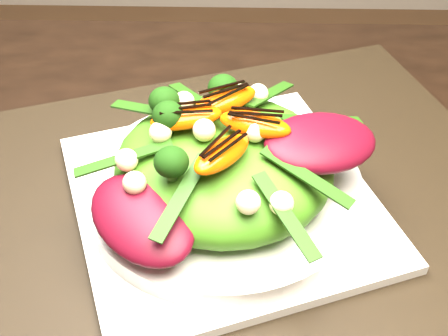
{
  "coord_description": "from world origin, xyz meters",
  "views": [
    {
      "loc": [
        -0.01,
        -0.27,
        1.13
      ],
      "look_at": [
        -0.02,
        0.1,
        0.8
      ],
      "focal_mm": 48.0,
      "sensor_mm": 36.0,
      "label": 1
    }
  ],
  "objects_px": {
    "orange_segment": "(226,113)",
    "dining_table": "(242,320)",
    "salad_bowl": "(224,188)",
    "plate_base": "(224,200)",
    "lettuce_mound": "(224,164)",
    "placemat": "(224,205)"
  },
  "relations": [
    {
      "from": "salad_bowl",
      "to": "plate_base",
      "type": "bearing_deg",
      "value": -90.0
    },
    {
      "from": "lettuce_mound",
      "to": "plate_base",
      "type": "bearing_deg",
      "value": -90.0
    },
    {
      "from": "placemat",
      "to": "plate_base",
      "type": "relative_size",
      "value": 2.14
    },
    {
      "from": "plate_base",
      "to": "placemat",
      "type": "bearing_deg",
      "value": 0.0
    },
    {
      "from": "placemat",
      "to": "plate_base",
      "type": "xyz_separation_m",
      "value": [
        0.0,
        0.0,
        0.01
      ]
    },
    {
      "from": "placemat",
      "to": "lettuce_mound",
      "type": "relative_size",
      "value": 2.94
    },
    {
      "from": "dining_table",
      "to": "plate_base",
      "type": "distance_m",
      "value": 0.11
    },
    {
      "from": "plate_base",
      "to": "salad_bowl",
      "type": "distance_m",
      "value": 0.01
    },
    {
      "from": "dining_table",
      "to": "plate_base",
      "type": "height_order",
      "value": "dining_table"
    },
    {
      "from": "plate_base",
      "to": "salad_bowl",
      "type": "height_order",
      "value": "salad_bowl"
    },
    {
      "from": "orange_segment",
      "to": "dining_table",
      "type": "bearing_deg",
      "value": -82.75
    },
    {
      "from": "dining_table",
      "to": "salad_bowl",
      "type": "bearing_deg",
      "value": 99.06
    },
    {
      "from": "orange_segment",
      "to": "placemat",
      "type": "bearing_deg",
      "value": -92.23
    },
    {
      "from": "plate_base",
      "to": "salad_bowl",
      "type": "relative_size",
      "value": 1.05
    },
    {
      "from": "placemat",
      "to": "orange_segment",
      "type": "height_order",
      "value": "orange_segment"
    },
    {
      "from": "salad_bowl",
      "to": "orange_segment",
      "type": "xyz_separation_m",
      "value": [
        0.0,
        0.02,
        0.07
      ]
    },
    {
      "from": "placemat",
      "to": "lettuce_mound",
      "type": "height_order",
      "value": "lettuce_mound"
    },
    {
      "from": "dining_table",
      "to": "placemat",
      "type": "bearing_deg",
      "value": 99.06
    },
    {
      "from": "lettuce_mound",
      "to": "orange_segment",
      "type": "height_order",
      "value": "orange_segment"
    },
    {
      "from": "plate_base",
      "to": "orange_segment",
      "type": "relative_size",
      "value": 4.31
    },
    {
      "from": "dining_table",
      "to": "lettuce_mound",
      "type": "relative_size",
      "value": 8.65
    },
    {
      "from": "plate_base",
      "to": "orange_segment",
      "type": "distance_m",
      "value": 0.08
    }
  ]
}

